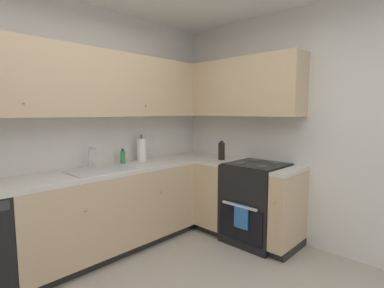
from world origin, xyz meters
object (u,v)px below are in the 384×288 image
(paper_towel_roll, at_px, (142,150))
(oil_bottle, at_px, (222,151))
(soap_bottle, at_px, (123,157))
(oven_range, at_px, (256,202))

(paper_towel_roll, xyz_separation_m, oil_bottle, (0.75, -0.64, -0.03))
(soap_bottle, relative_size, oil_bottle, 0.72)
(soap_bottle, bearing_deg, oven_range, -48.91)
(oven_range, height_order, paper_towel_roll, paper_towel_roll)
(soap_bottle, height_order, oil_bottle, oil_bottle)
(oven_range, xyz_separation_m, soap_bottle, (-1.02, 1.17, 0.51))
(oven_range, height_order, soap_bottle, soap_bottle)
(paper_towel_roll, bearing_deg, oven_range, -56.30)
(oven_range, bearing_deg, oil_bottle, 92.10)
(soap_bottle, distance_m, oil_bottle, 1.20)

